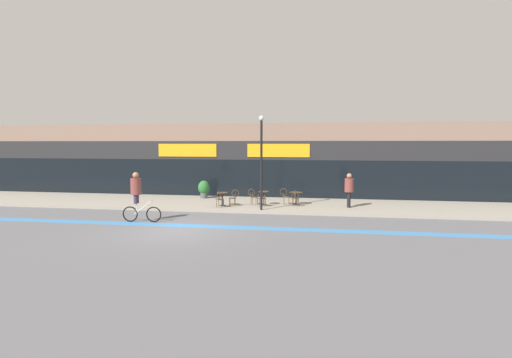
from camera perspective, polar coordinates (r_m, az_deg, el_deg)
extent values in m
plane|color=#5B5B60|center=(16.69, -11.19, -7.33)|extent=(120.00, 120.00, 0.00)
cube|color=gray|center=(23.48, -4.92, -3.50)|extent=(40.00, 5.50, 0.12)
cube|color=#7F6656|center=(27.87, -2.52, 2.76)|extent=(40.00, 4.00, 4.85)
cube|color=black|center=(26.02, -3.42, 0.15)|extent=(38.80, 0.10, 2.40)
cube|color=#232326|center=(25.94, -3.43, 4.11)|extent=(39.20, 0.14, 1.20)
cube|color=orange|center=(26.71, -9.78, 4.08)|extent=(3.97, 0.08, 0.84)
cube|color=orange|center=(25.37, 3.20, 4.09)|extent=(3.97, 0.08, 0.84)
cube|color=#3D7AB7|center=(17.72, -9.89, -6.57)|extent=(36.00, 0.70, 0.01)
cylinder|color=black|center=(22.24, -4.78, -3.79)|extent=(0.34, 0.34, 0.02)
cylinder|color=black|center=(22.19, -4.79, -2.91)|extent=(0.07, 0.07, 0.72)
cylinder|color=#4C3823|center=(22.14, -4.80, -1.95)|extent=(0.62, 0.62, 0.02)
cylinder|color=black|center=(22.45, 1.13, -3.69)|extent=(0.33, 0.33, 0.02)
cylinder|color=black|center=(22.40, 1.13, -2.78)|extent=(0.07, 0.07, 0.75)
cylinder|color=#4C3823|center=(22.35, 1.13, -1.80)|extent=(0.60, 0.60, 0.02)
cylinder|color=black|center=(22.71, 5.74, -3.62)|extent=(0.41, 0.41, 0.02)
cylinder|color=black|center=(22.66, 5.75, -2.80)|extent=(0.07, 0.07, 0.68)
cylinder|color=#4C3823|center=(22.61, 5.76, -1.91)|extent=(0.75, 0.75, 0.02)
cylinder|color=#4C3823|center=(21.66, -5.15, -2.91)|extent=(0.45, 0.45, 0.03)
cylinder|color=#4C3823|center=(21.87, -5.34, -3.42)|extent=(0.03, 0.03, 0.42)
cylinder|color=#4C3823|center=(21.76, -4.66, -3.46)|extent=(0.03, 0.03, 0.42)
cylinder|color=#4C3823|center=(21.62, -5.64, -3.53)|extent=(0.03, 0.03, 0.42)
cylinder|color=#4C3823|center=(21.51, -4.95, -3.57)|extent=(0.03, 0.03, 0.42)
torus|color=#4C3823|center=(21.47, -5.34, -2.27)|extent=(0.09, 0.41, 0.41)
cylinder|color=#4C3823|center=(21.55, -5.75, -2.61)|extent=(0.03, 0.03, 0.23)
cylinder|color=#4C3823|center=(21.42, -4.91, -2.65)|extent=(0.03, 0.03, 0.23)
cylinder|color=#4C3823|center=(22.05, -3.41, -2.75)|extent=(0.45, 0.45, 0.03)
cylinder|color=#4C3823|center=(21.96, -3.80, -3.38)|extent=(0.03, 0.03, 0.42)
cylinder|color=#4C3823|center=(22.24, -3.73, -3.27)|extent=(0.03, 0.03, 0.42)
cylinder|color=#4C3823|center=(21.93, -3.08, -3.38)|extent=(0.03, 0.03, 0.42)
cylinder|color=#4C3823|center=(22.21, -3.01, -3.28)|extent=(0.03, 0.03, 0.42)
torus|color=#4C3823|center=(22.00, -2.97, -2.08)|extent=(0.41, 0.08, 0.41)
cylinder|color=#4C3823|center=(21.85, -3.01, -2.48)|extent=(0.03, 0.03, 0.23)
cylinder|color=#4C3823|center=(22.19, -2.93, -2.37)|extent=(0.03, 0.03, 0.23)
cylinder|color=#4C3823|center=(21.85, 0.92, -2.81)|extent=(0.45, 0.45, 0.03)
cylinder|color=#4C3823|center=(22.06, 0.68, -3.33)|extent=(0.03, 0.03, 0.42)
cylinder|color=#4C3823|center=(21.98, 1.37, -3.36)|extent=(0.03, 0.03, 0.42)
cylinder|color=#4C3823|center=(21.79, 0.46, -3.43)|extent=(0.03, 0.03, 0.42)
cylinder|color=#4C3823|center=(21.71, 1.17, -3.46)|extent=(0.03, 0.03, 0.42)
torus|color=#4C3823|center=(21.66, 0.79, -2.18)|extent=(0.08, 0.41, 0.41)
cylinder|color=#4C3823|center=(21.73, 0.36, -2.52)|extent=(0.03, 0.03, 0.23)
cylinder|color=#4C3823|center=(21.63, 1.23, -2.56)|extent=(0.03, 0.03, 0.23)
cylinder|color=#4C3823|center=(22.48, -0.26, -2.59)|extent=(0.45, 0.45, 0.03)
cylinder|color=#4C3823|center=(22.60, 0.19, -3.12)|extent=(0.03, 0.03, 0.42)
cylinder|color=#4C3823|center=(22.34, -0.02, -3.22)|extent=(0.03, 0.03, 0.42)
cylinder|color=#4C3823|center=(22.68, -0.49, -3.09)|extent=(0.03, 0.03, 0.42)
cylinder|color=#4C3823|center=(22.42, -0.70, -3.19)|extent=(0.03, 0.03, 0.42)
torus|color=#4C3823|center=(22.50, -0.67, -1.91)|extent=(0.41, 0.08, 0.41)
cylinder|color=#4C3823|center=(22.67, -0.54, -2.20)|extent=(0.03, 0.03, 0.23)
cylinder|color=#4C3823|center=(22.35, -0.80, -2.31)|extent=(0.03, 0.03, 0.23)
cylinder|color=#4C3823|center=(22.10, 5.66, -2.75)|extent=(0.44, 0.44, 0.03)
cylinder|color=#4C3823|center=(22.29, 5.36, -3.26)|extent=(0.03, 0.03, 0.42)
cylinder|color=#4C3823|center=(22.25, 6.07, -3.28)|extent=(0.03, 0.03, 0.42)
cylinder|color=#4C3823|center=(22.02, 5.23, -3.36)|extent=(0.03, 0.03, 0.42)
cylinder|color=#4C3823|center=(21.98, 5.95, -3.39)|extent=(0.03, 0.03, 0.42)
torus|color=#4C3823|center=(21.90, 5.59, -2.13)|extent=(0.07, 0.41, 0.41)
cylinder|color=#4C3823|center=(21.95, 5.15, -2.46)|extent=(0.03, 0.03, 0.23)
cylinder|color=#4C3823|center=(21.89, 6.03, -2.49)|extent=(0.03, 0.03, 0.23)
cylinder|color=#4C3823|center=(22.69, 4.37, -2.53)|extent=(0.43, 0.43, 0.03)
cylinder|color=#4C3823|center=(22.86, 4.71, -3.05)|extent=(0.03, 0.03, 0.42)
cylinder|color=#4C3823|center=(22.58, 4.72, -3.15)|extent=(0.03, 0.03, 0.42)
cylinder|color=#4C3823|center=(22.86, 4.01, -3.04)|extent=(0.03, 0.03, 0.42)
cylinder|color=#4C3823|center=(22.58, 4.00, -3.14)|extent=(0.03, 0.03, 0.42)
torus|color=#4C3823|center=(22.66, 3.94, -1.87)|extent=(0.41, 0.06, 0.41)
cylinder|color=#4C3823|center=(22.84, 3.94, -2.16)|extent=(0.03, 0.03, 0.23)
cylinder|color=#4C3823|center=(22.50, 3.93, -2.27)|extent=(0.03, 0.03, 0.23)
cylinder|color=#4C4C51|center=(25.39, -7.44, -2.31)|extent=(0.45, 0.45, 0.37)
ellipsoid|color=#28662D|center=(25.34, -7.45, -1.20)|extent=(0.72, 0.72, 0.87)
cylinder|color=black|center=(20.55, 0.77, 1.98)|extent=(0.12, 0.12, 4.65)
sphere|color=beige|center=(20.56, 0.78, 8.68)|extent=(0.26, 0.26, 0.26)
torus|color=black|center=(18.74, -14.41, -4.92)|extent=(0.71, 0.11, 0.71)
torus|color=black|center=(19.13, -17.53, -4.80)|extent=(0.71, 0.11, 0.71)
cylinder|color=silver|center=(18.86, -15.85, -3.96)|extent=(0.85, 0.11, 0.64)
cylinder|color=silver|center=(18.97, -16.69, -4.09)|extent=(0.04, 0.04, 0.50)
cylinder|color=silver|center=(18.66, -14.61, -3.09)|extent=(0.07, 0.48, 0.03)
cylinder|color=#382D47|center=(18.99, -16.62, -2.71)|extent=(0.18, 0.18, 0.41)
cylinder|color=#382D47|center=(18.82, -16.83, -2.78)|extent=(0.18, 0.18, 0.41)
cylinder|color=brown|center=(18.84, -16.77, -1.02)|extent=(0.52, 0.52, 0.74)
sphere|color=#9E7051|center=(18.79, -16.81, 0.52)|extent=(0.28, 0.28, 0.28)
cylinder|color=black|center=(22.21, 13.09, -2.86)|extent=(0.18, 0.18, 0.84)
cylinder|color=black|center=(22.03, 13.15, -2.92)|extent=(0.18, 0.18, 0.84)
cylinder|color=brown|center=(22.03, 13.16, -0.86)|extent=(0.51, 0.51, 0.73)
sphere|color=#9E7051|center=(21.98, 13.19, 0.44)|extent=(0.27, 0.27, 0.27)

